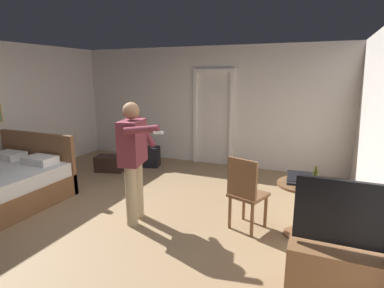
# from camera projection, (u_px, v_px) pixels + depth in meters

# --- Properties ---
(ground_plane) EXTENTS (7.00, 7.00, 0.00)m
(ground_plane) POSITION_uv_depth(u_px,v_px,m) (124.00, 220.00, 4.34)
(ground_plane) COLOR #997A56
(wall_back) EXTENTS (6.39, 0.12, 2.61)m
(wall_back) POSITION_uv_depth(u_px,v_px,m) (205.00, 106.00, 6.97)
(wall_back) COLOR silver
(wall_back) RESTS_ON ground_plane
(doorway_frame) EXTENTS (0.93, 0.08, 2.13)m
(doorway_frame) POSITION_uv_depth(u_px,v_px,m) (213.00, 111.00, 6.83)
(doorway_frame) COLOR white
(doorway_frame) RESTS_ON ground_plane
(tv_flatscreen) EXTENTS (1.03, 0.40, 1.18)m
(tv_flatscreen) POSITION_uv_depth(u_px,v_px,m) (349.00, 272.00, 2.65)
(tv_flatscreen) COLOR brown
(tv_flatscreen) RESTS_ON ground_plane
(side_table) EXTENTS (0.61, 0.61, 0.70)m
(side_table) POSITION_uv_depth(u_px,v_px,m) (301.00, 201.00, 3.84)
(side_table) COLOR brown
(side_table) RESTS_ON ground_plane
(laptop) EXTENTS (0.36, 0.36, 0.17)m
(laptop) POSITION_uv_depth(u_px,v_px,m) (300.00, 180.00, 3.75)
(laptop) COLOR black
(laptop) RESTS_ON side_table
(bottle_on_table) EXTENTS (0.06, 0.06, 0.26)m
(bottle_on_table) POSITION_uv_depth(u_px,v_px,m) (315.00, 178.00, 3.64)
(bottle_on_table) COLOR #35360D
(bottle_on_table) RESTS_ON side_table
(wooden_chair) EXTENTS (0.54, 0.54, 0.99)m
(wooden_chair) POSITION_uv_depth(u_px,v_px,m) (245.00, 191.00, 3.96)
(wooden_chair) COLOR brown
(wooden_chair) RESTS_ON ground_plane
(person_blue_shirt) EXTENTS (0.74, 0.65, 1.66)m
(person_blue_shirt) POSITION_uv_depth(u_px,v_px,m) (134.00, 154.00, 4.14)
(person_blue_shirt) COLOR tan
(person_blue_shirt) RESTS_ON ground_plane
(suitcase_dark) EXTENTS (0.67, 0.49, 0.44)m
(suitcase_dark) POSITION_uv_depth(u_px,v_px,m) (146.00, 156.00, 6.86)
(suitcase_dark) COLOR black
(suitcase_dark) RESTS_ON ground_plane
(suitcase_small) EXTENTS (0.66, 0.51, 0.32)m
(suitcase_small) POSITION_uv_depth(u_px,v_px,m) (110.00, 163.00, 6.53)
(suitcase_small) COLOR black
(suitcase_small) RESTS_ON ground_plane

